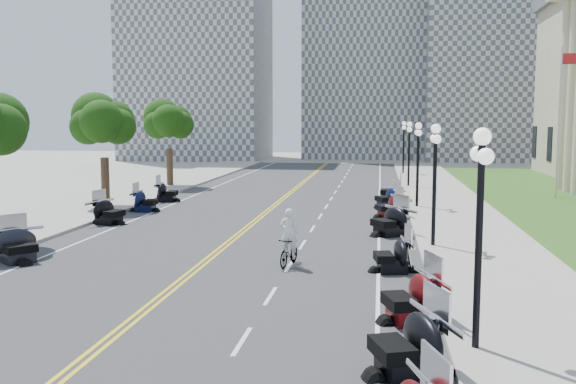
{
  "coord_description": "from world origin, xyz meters",
  "views": [
    {
      "loc": [
        6.4,
        -22.49,
        5.27
      ],
      "look_at": [
        2.28,
        6.1,
        2.0
      ],
      "focal_mm": 40.0,
      "sensor_mm": 36.0,
      "label": 1
    }
  ],
  "objects_px": {
    "motorcycle_n_3": "(408,341)",
    "bicycle": "(289,252)",
    "flagpole": "(559,124)",
    "cyclist_rider": "(289,213)"
  },
  "relations": [
    {
      "from": "flagpole",
      "to": "cyclist_rider",
      "type": "distance_m",
      "value": 26.72
    },
    {
      "from": "motorcycle_n_3",
      "to": "bicycle",
      "type": "height_order",
      "value": "motorcycle_n_3"
    },
    {
      "from": "motorcycle_n_3",
      "to": "cyclist_rider",
      "type": "bearing_deg",
      "value": -178.63
    },
    {
      "from": "flagpole",
      "to": "motorcycle_n_3",
      "type": "relative_size",
      "value": 4.64
    },
    {
      "from": "flagpole",
      "to": "cyclist_rider",
      "type": "relative_size",
      "value": 5.66
    },
    {
      "from": "flagpole",
      "to": "bicycle",
      "type": "bearing_deg",
      "value": -123.9
    },
    {
      "from": "motorcycle_n_3",
      "to": "bicycle",
      "type": "distance_m",
      "value": 10.27
    },
    {
      "from": "motorcycle_n_3",
      "to": "bicycle",
      "type": "relative_size",
      "value": 1.21
    },
    {
      "from": "flagpole",
      "to": "bicycle",
      "type": "height_order",
      "value": "flagpole"
    },
    {
      "from": "motorcycle_n_3",
      "to": "cyclist_rider",
      "type": "relative_size",
      "value": 1.22
    }
  ]
}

